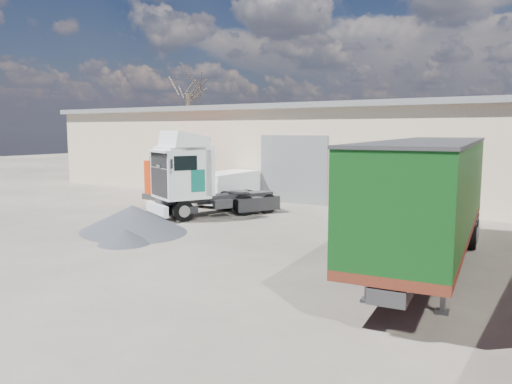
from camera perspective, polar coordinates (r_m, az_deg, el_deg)
The scene contains 8 objects.
ground at distance 17.46m, azimuth -6.18°, elevation -5.80°, with size 120.00×120.00×0.00m, color black.
warehouse at distance 33.64m, azimuth 3.34°, elevation 5.04°, with size 30.60×12.60×5.42m.
bare_tree at distance 44.10m, azimuth -7.80°, elevation 12.34°, with size 4.00×4.00×9.60m.
tractor_unit at distance 22.55m, azimuth -6.86°, elevation 1.31°, with size 4.39×6.02×3.86m.
box_trailer at distance 14.70m, azimuth 19.21°, elevation 0.11°, with size 3.62×11.07×3.61m.
panel_van at distance 26.16m, azimuth -3.53°, elevation 0.48°, with size 1.86×4.17×1.68m.
orange_skip at distance 28.08m, azimuth -9.04°, elevation 1.03°, with size 3.69×2.54×2.17m.
gravel_heap at distance 19.86m, azimuth -13.91°, elevation -3.00°, with size 6.34×6.34×1.02m.
Camera 1 is at (10.89, -13.08, 3.91)m, focal length 35.00 mm.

